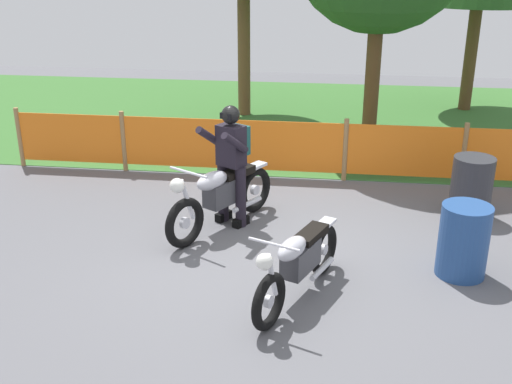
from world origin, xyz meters
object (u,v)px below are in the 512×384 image
motorcycle_trailing (221,195)px  spare_drum (463,241)px  rider_trailing (232,159)px  oil_drum (471,187)px  motorcycle_lead (298,263)px

motorcycle_trailing → spare_drum: bearing=103.6°
rider_trailing → spare_drum: bearing=99.5°
oil_drum → spare_drum: same height
motorcycle_lead → spare_drum: 2.04m
motorcycle_lead → oil_drum: 3.48m
spare_drum → rider_trailing: bearing=159.1°
oil_drum → spare_drum: size_ratio=1.00×
motorcycle_lead → oil_drum: motorcycle_lead is taller
spare_drum → motorcycle_trailing: bearing=163.3°
motorcycle_trailing → rider_trailing: 0.52m
motorcycle_lead → motorcycle_trailing: motorcycle_trailing is taller
motorcycle_trailing → spare_drum: (3.04, -0.92, -0.05)m
rider_trailing → oil_drum: size_ratio=1.92×
rider_trailing → oil_drum: 3.46m
motorcycle_trailing → oil_drum: bearing=135.0°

